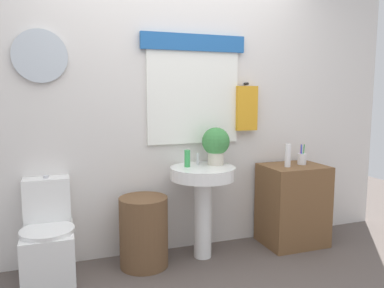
% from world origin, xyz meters
% --- Properties ---
extents(back_wall, '(4.40, 0.18, 2.60)m').
position_xyz_m(back_wall, '(0.00, 1.15, 1.30)').
color(back_wall, silver).
rests_on(back_wall, ground_plane).
extents(toilet, '(0.38, 0.51, 0.76)m').
position_xyz_m(toilet, '(-1.03, 0.89, 0.29)').
color(toilet, white).
rests_on(toilet, ground_plane).
extents(laundry_hamper, '(0.39, 0.39, 0.57)m').
position_xyz_m(laundry_hamper, '(-0.31, 0.85, 0.28)').
color(laundry_hamper, brown).
rests_on(laundry_hamper, ground_plane).
extents(pedestal_sink, '(0.54, 0.54, 0.78)m').
position_xyz_m(pedestal_sink, '(0.19, 0.85, 0.59)').
color(pedestal_sink, white).
rests_on(pedestal_sink, ground_plane).
extents(faucet, '(0.03, 0.03, 0.10)m').
position_xyz_m(faucet, '(0.19, 0.97, 0.83)').
color(faucet, silver).
rests_on(faucet, pedestal_sink).
extents(wooden_cabinet, '(0.55, 0.44, 0.74)m').
position_xyz_m(wooden_cabinet, '(1.08, 0.85, 0.37)').
color(wooden_cabinet, brown).
rests_on(wooden_cabinet, ground_plane).
extents(soap_bottle, '(0.05, 0.05, 0.14)m').
position_xyz_m(soap_bottle, '(0.07, 0.90, 0.85)').
color(soap_bottle, green).
rests_on(soap_bottle, pedestal_sink).
extents(potted_plant, '(0.24, 0.24, 0.32)m').
position_xyz_m(potted_plant, '(0.33, 0.91, 0.96)').
color(potted_plant, beige).
rests_on(potted_plant, pedestal_sink).
extents(lotion_bottle, '(0.05, 0.05, 0.20)m').
position_xyz_m(lotion_bottle, '(0.98, 0.81, 0.84)').
color(lotion_bottle, white).
rests_on(lotion_bottle, wooden_cabinet).
extents(toothbrush_cup, '(0.08, 0.08, 0.19)m').
position_xyz_m(toothbrush_cup, '(1.18, 0.87, 0.79)').
color(toothbrush_cup, silver).
rests_on(toothbrush_cup, wooden_cabinet).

